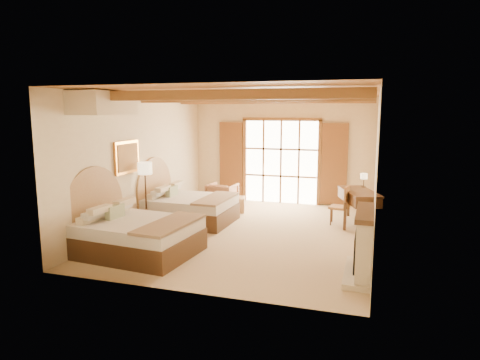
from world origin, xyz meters
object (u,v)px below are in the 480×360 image
at_px(desk, 359,206).
at_px(bed_far, 184,205).
at_px(bed_near, 130,231).
at_px(armchair, 222,195).
at_px(nightstand, 136,223).

bearing_deg(desk, bed_far, 174.91).
bearing_deg(bed_far, bed_near, -88.14).
distance_m(bed_near, armchair, 4.39).
bearing_deg(armchair, desk, 174.05).
distance_m(nightstand, armchair, 3.32).
bearing_deg(nightstand, bed_near, -70.35).
xyz_separation_m(bed_far, armchair, (0.39, 1.81, -0.07)).
relative_size(bed_near, armchair, 3.02).
bearing_deg(bed_near, armchair, 90.21).
relative_size(bed_near, nightstand, 4.44).
height_order(nightstand, desk, desk).
xyz_separation_m(nightstand, armchair, (0.97, 3.17, 0.09)).
bearing_deg(bed_near, nightstand, 121.39).
relative_size(bed_far, nightstand, 4.08).
xyz_separation_m(bed_near, nightstand, (-0.59, 1.20, -0.18)).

